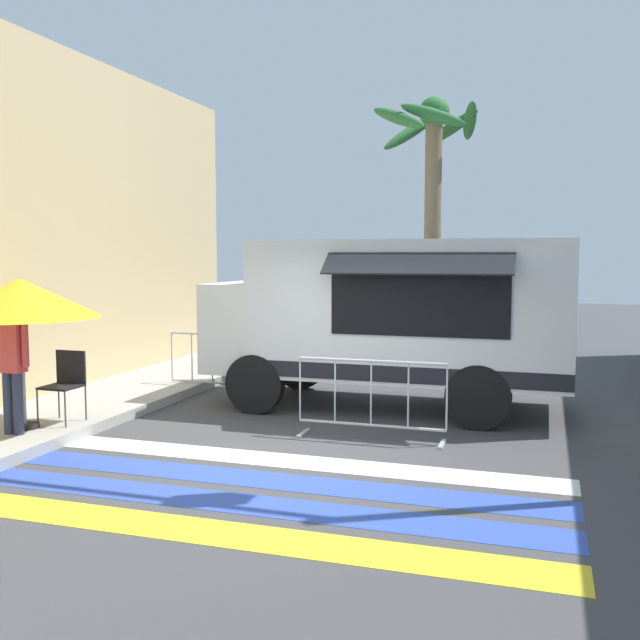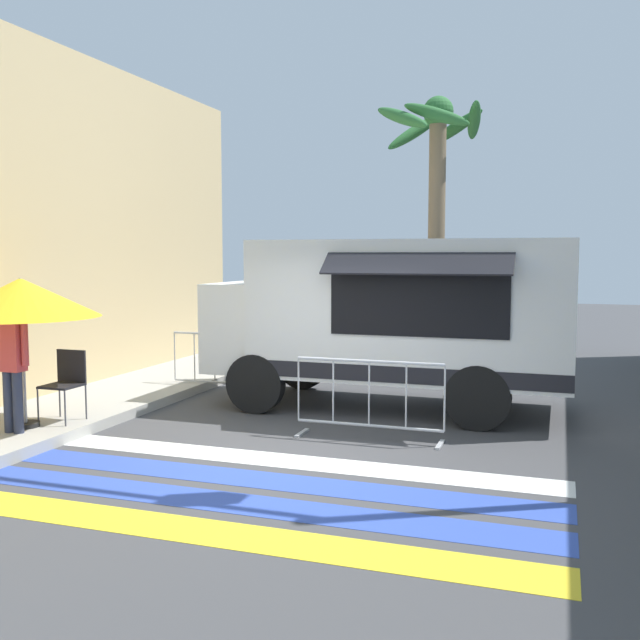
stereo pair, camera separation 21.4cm
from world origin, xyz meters
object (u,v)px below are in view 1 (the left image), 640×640
food_truck (386,313)px  barricade_side (212,364)px  vendor_person (11,359)px  barricade_front (371,400)px  patio_umbrella (21,298)px  folding_chair (66,379)px  palm_tree (432,182)px  traffic_signal_pole (626,51)px

food_truck → barricade_side: food_truck is taller
vendor_person → barricade_front: 4.69m
patio_umbrella → vendor_person: size_ratio=1.19×
patio_umbrella → folding_chair: (0.27, 0.52, -1.15)m
vendor_person → palm_tree: palm_tree is taller
patio_umbrella → barricade_side: patio_umbrella is taller
barricade_side → barricade_front: bearing=-33.3°
food_truck → barricade_side: bearing=176.6°
food_truck → palm_tree: bearing=85.9°
vendor_person → barricade_side: (0.88, 3.97, -0.62)m
traffic_signal_pole → palm_tree: size_ratio=1.19×
traffic_signal_pole → vendor_person: 8.01m
vendor_person → traffic_signal_pole: bearing=0.6°
food_truck → barricade_side: (-3.19, 0.19, -1.02)m
vendor_person → barricade_front: bearing=17.0°
traffic_signal_pole → barricade_side: (-6.35, 3.32, -4.02)m
patio_umbrella → barricade_side: 4.03m
food_truck → barricade_front: food_truck is taller
folding_chair → palm_tree: 8.02m
patio_umbrella → barricade_front: bearing=17.6°
food_truck → patio_umbrella: (-4.15, -3.48, 0.36)m
barricade_front → palm_tree: palm_tree is taller
traffic_signal_pole → patio_umbrella: traffic_signal_pole is taller
food_truck → vendor_person: (-4.07, -3.78, -0.40)m
barricade_front → traffic_signal_pole: bearing=-19.9°
patio_umbrella → vendor_person: bearing=-74.8°
folding_chair → vendor_person: 0.93m
traffic_signal_pole → food_truck: bearing=135.3°
patio_umbrella → palm_tree: (4.37, 6.64, 2.02)m
barricade_side → palm_tree: 5.66m
barricade_front → barricade_side: same height
patio_umbrella → vendor_person: (0.08, -0.31, -0.75)m
patio_umbrella → folding_chair: bearing=63.0°
traffic_signal_pole → vendor_person: size_ratio=3.85×
food_truck → folding_chair: size_ratio=5.81×
food_truck → patio_umbrella: size_ratio=2.76×
barricade_front → palm_tree: bearing=90.4°
food_truck → barricade_front: (0.27, -2.08, -1.00)m
palm_tree → barricade_front: bearing=-89.6°
vendor_person → food_truck: bearing=38.4°
patio_umbrella → barricade_side: (0.96, 3.66, -1.37)m
traffic_signal_pole → palm_tree: bearing=115.0°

